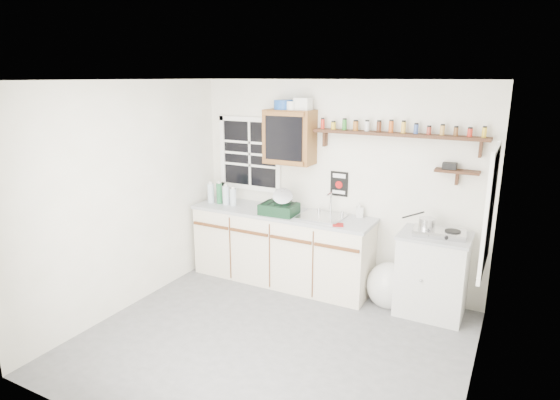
{
  "coord_description": "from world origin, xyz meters",
  "views": [
    {
      "loc": [
        1.99,
        -3.59,
        2.53
      ],
      "look_at": [
        -0.21,
        0.55,
        1.29
      ],
      "focal_mm": 30.0,
      "sensor_mm": 36.0,
      "label": 1
    }
  ],
  "objects_px": {
    "upper_cabinet": "(289,137)",
    "spice_shelf": "(396,133)",
    "dish_rack": "(280,206)",
    "hotplate": "(439,232)",
    "right_cabinet": "(432,274)",
    "main_cabinet": "(281,247)"
  },
  "relations": [
    {
      "from": "right_cabinet",
      "to": "dish_rack",
      "type": "distance_m",
      "value": 1.89
    },
    {
      "from": "hotplate",
      "to": "right_cabinet",
      "type": "bearing_deg",
      "value": 145.52
    },
    {
      "from": "main_cabinet",
      "to": "right_cabinet",
      "type": "xyz_separation_m",
      "value": [
        1.83,
        0.03,
        -0.01
      ]
    },
    {
      "from": "upper_cabinet",
      "to": "dish_rack",
      "type": "xyz_separation_m",
      "value": [
        0.01,
        -0.25,
        -0.8
      ]
    },
    {
      "from": "main_cabinet",
      "to": "dish_rack",
      "type": "xyz_separation_m",
      "value": [
        0.04,
        -0.1,
        0.56
      ]
    },
    {
      "from": "upper_cabinet",
      "to": "spice_shelf",
      "type": "height_order",
      "value": "upper_cabinet"
    },
    {
      "from": "spice_shelf",
      "to": "dish_rack",
      "type": "distance_m",
      "value": 1.58
    },
    {
      "from": "upper_cabinet",
      "to": "spice_shelf",
      "type": "relative_size",
      "value": 0.34
    },
    {
      "from": "main_cabinet",
      "to": "dish_rack",
      "type": "height_order",
      "value": "dish_rack"
    },
    {
      "from": "upper_cabinet",
      "to": "main_cabinet",
      "type": "bearing_deg",
      "value": -103.68
    },
    {
      "from": "right_cabinet",
      "to": "hotplate",
      "type": "xyz_separation_m",
      "value": [
        0.04,
        -0.02,
        0.49
      ]
    },
    {
      "from": "upper_cabinet",
      "to": "spice_shelf",
      "type": "distance_m",
      "value": 1.27
    },
    {
      "from": "dish_rack",
      "to": "hotplate",
      "type": "xyz_separation_m",
      "value": [
        1.83,
        0.11,
        -0.08
      ]
    },
    {
      "from": "upper_cabinet",
      "to": "hotplate",
      "type": "bearing_deg",
      "value": -4.31
    },
    {
      "from": "main_cabinet",
      "to": "upper_cabinet",
      "type": "xyz_separation_m",
      "value": [
        0.03,
        0.14,
        1.36
      ]
    },
    {
      "from": "spice_shelf",
      "to": "right_cabinet",
      "type": "bearing_deg",
      "value": -19.15
    },
    {
      "from": "right_cabinet",
      "to": "spice_shelf",
      "type": "relative_size",
      "value": 0.48
    },
    {
      "from": "main_cabinet",
      "to": "right_cabinet",
      "type": "height_order",
      "value": "main_cabinet"
    },
    {
      "from": "right_cabinet",
      "to": "hotplate",
      "type": "relative_size",
      "value": 1.63
    },
    {
      "from": "upper_cabinet",
      "to": "hotplate",
      "type": "xyz_separation_m",
      "value": [
        1.84,
        -0.14,
        -0.88
      ]
    },
    {
      "from": "dish_rack",
      "to": "hotplate",
      "type": "height_order",
      "value": "dish_rack"
    },
    {
      "from": "upper_cabinet",
      "to": "dish_rack",
      "type": "relative_size",
      "value": 1.47
    }
  ]
}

